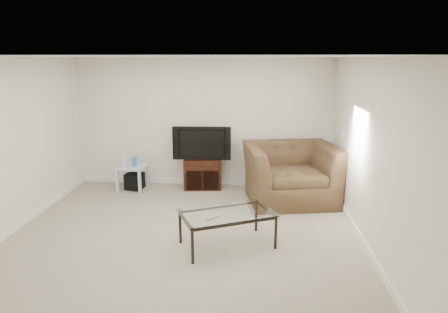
# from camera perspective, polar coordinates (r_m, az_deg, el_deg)

# --- Properties ---
(floor) EXTENTS (5.00, 5.00, 0.00)m
(floor) POSITION_cam_1_polar(r_m,az_deg,el_deg) (5.83, -5.89, -11.40)
(floor) COLOR tan
(floor) RESTS_ON ground
(ceiling) EXTENTS (5.00, 5.00, 0.00)m
(ceiling) POSITION_cam_1_polar(r_m,az_deg,el_deg) (5.27, -6.57, 14.00)
(ceiling) COLOR white
(ceiling) RESTS_ON ground
(wall_back) EXTENTS (5.00, 0.02, 2.50)m
(wall_back) POSITION_cam_1_polar(r_m,az_deg,el_deg) (7.84, -2.96, 4.82)
(wall_back) COLOR silver
(wall_back) RESTS_ON ground
(wall_left) EXTENTS (0.02, 5.00, 2.50)m
(wall_left) POSITION_cam_1_polar(r_m,az_deg,el_deg) (6.36, -28.98, 0.95)
(wall_left) COLOR silver
(wall_left) RESTS_ON ground
(wall_right) EXTENTS (0.02, 5.00, 2.50)m
(wall_right) POSITION_cam_1_polar(r_m,az_deg,el_deg) (5.55, 20.12, 0.19)
(wall_right) COLOR silver
(wall_right) RESTS_ON ground
(plate_back) EXTENTS (0.12, 0.02, 0.12)m
(plate_back) POSITION_cam_1_polar(r_m,az_deg,el_deg) (8.12, -12.86, 4.80)
(plate_back) COLOR white
(plate_back) RESTS_ON wall_back
(plate_right_switch) EXTENTS (0.02, 0.09, 0.13)m
(plate_right_switch) POSITION_cam_1_polar(r_m,az_deg,el_deg) (7.06, 16.58, 3.25)
(plate_right_switch) COLOR white
(plate_right_switch) RESTS_ON wall_right
(plate_right_outlet) EXTENTS (0.02, 0.08, 0.12)m
(plate_right_outlet) POSITION_cam_1_polar(r_m,az_deg,el_deg) (7.01, 16.56, -4.86)
(plate_right_outlet) COLOR white
(plate_right_outlet) RESTS_ON wall_right
(tv_stand) EXTENTS (0.77, 0.57, 0.60)m
(tv_stand) POSITION_cam_1_polar(r_m,az_deg,el_deg) (7.84, -3.06, -2.31)
(tv_stand) COLOR black
(tv_stand) RESTS_ON floor
(dvd_player) EXTENTS (0.45, 0.33, 0.06)m
(dvd_player) POSITION_cam_1_polar(r_m,az_deg,el_deg) (7.74, -3.08, -0.97)
(dvd_player) COLOR black
(dvd_player) RESTS_ON tv_stand
(television) EXTENTS (1.03, 0.23, 0.64)m
(television) POSITION_cam_1_polar(r_m,az_deg,el_deg) (7.66, -3.12, 2.08)
(television) COLOR black
(television) RESTS_ON tv_stand
(side_table) EXTENTS (0.52, 0.52, 0.47)m
(side_table) POSITION_cam_1_polar(r_m,az_deg,el_deg) (7.92, -12.93, -2.97)
(side_table) COLOR silver
(side_table) RESTS_ON floor
(subwoofer) EXTENTS (0.36, 0.36, 0.30)m
(subwoofer) POSITION_cam_1_polar(r_m,az_deg,el_deg) (7.94, -12.65, -3.41)
(subwoofer) COLOR black
(subwoofer) RESTS_ON floor
(game_console) EXTENTS (0.06, 0.16, 0.22)m
(game_console) POSITION_cam_1_polar(r_m,az_deg,el_deg) (7.85, -13.92, -0.56)
(game_console) COLOR white
(game_console) RESTS_ON side_table
(game_case) EXTENTS (0.06, 0.14, 0.19)m
(game_case) POSITION_cam_1_polar(r_m,az_deg,el_deg) (7.79, -12.70, -0.71)
(game_case) COLOR #337FCC
(game_case) RESTS_ON side_table
(recliner) EXTENTS (1.70, 1.26, 1.35)m
(recliner) POSITION_cam_1_polar(r_m,az_deg,el_deg) (7.12, 9.53, -1.02)
(recliner) COLOR #523224
(recliner) RESTS_ON floor
(coffee_table) EXTENTS (1.41, 1.15, 0.48)m
(coffee_table) POSITION_cam_1_polar(r_m,az_deg,el_deg) (5.46, 0.46, -10.34)
(coffee_table) COLOR black
(coffee_table) RESTS_ON floor
(remote) EXTENTS (0.18, 0.17, 0.02)m
(remote) POSITION_cam_1_polar(r_m,az_deg,el_deg) (5.17, -1.57, -8.70)
(remote) COLOR #B2B2B7
(remote) RESTS_ON coffee_table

